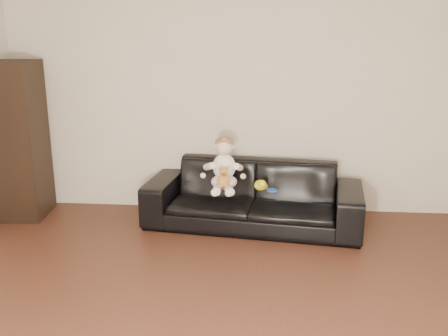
# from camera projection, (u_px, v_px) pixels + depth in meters

# --- Properties ---
(wall_back) EXTENTS (5.00, 0.00, 5.00)m
(wall_back) POSITION_uv_depth(u_px,v_px,m) (232.00, 97.00, 5.50)
(wall_back) COLOR beige
(wall_back) RESTS_ON ground
(sofa) EXTENTS (2.33, 1.16, 0.65)m
(sofa) POSITION_uv_depth(u_px,v_px,m) (253.00, 195.00, 5.26)
(sofa) COLOR black
(sofa) RESTS_ON floor
(cabinet) EXTENTS (0.47, 0.62, 1.70)m
(cabinet) POSITION_uv_depth(u_px,v_px,m) (21.00, 141.00, 5.41)
(cabinet) COLOR black
(cabinet) RESTS_ON floor
(shelf_item) EXTENTS (0.20, 0.26, 0.28)m
(shelf_item) POSITION_uv_depth(u_px,v_px,m) (19.00, 105.00, 5.30)
(shelf_item) COLOR silver
(shelf_item) RESTS_ON cabinet
(baby) EXTENTS (0.39, 0.47, 0.54)m
(baby) POSITION_uv_depth(u_px,v_px,m) (224.00, 167.00, 5.07)
(baby) COLOR silver
(baby) RESTS_ON sofa
(teddy_bear) EXTENTS (0.11, 0.12, 0.21)m
(teddy_bear) POSITION_uv_depth(u_px,v_px,m) (224.00, 178.00, 4.93)
(teddy_bear) COLOR #AE7031
(teddy_bear) RESTS_ON sofa
(toy_green) EXTENTS (0.18, 0.19, 0.11)m
(toy_green) POSITION_uv_depth(u_px,v_px,m) (260.00, 185.00, 5.08)
(toy_green) COLOR #C7D419
(toy_green) RESTS_ON sofa
(toy_rattle) EXTENTS (0.07, 0.07, 0.07)m
(toy_rattle) POSITION_uv_depth(u_px,v_px,m) (265.00, 186.00, 5.11)
(toy_rattle) COLOR orange
(toy_rattle) RESTS_ON sofa
(toy_blue_disc) EXTENTS (0.13, 0.13, 0.02)m
(toy_blue_disc) POSITION_uv_depth(u_px,v_px,m) (272.00, 190.00, 5.07)
(toy_blue_disc) COLOR blue
(toy_blue_disc) RESTS_ON sofa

